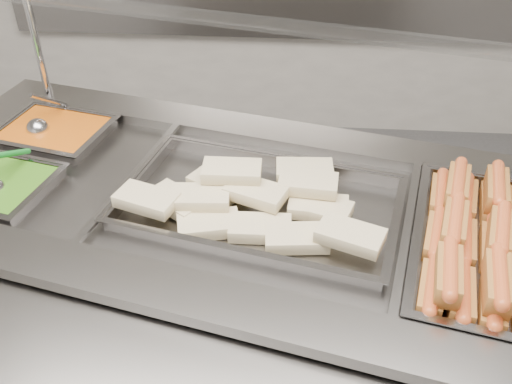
# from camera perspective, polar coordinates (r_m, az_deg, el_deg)

# --- Properties ---
(steam_counter) EXTENTS (2.07, 1.27, 0.92)m
(steam_counter) POSITION_cam_1_polar(r_m,az_deg,el_deg) (1.81, -1.57, -12.04)
(steam_counter) COLOR slate
(steam_counter) RESTS_ON ground
(tray_rail) EXTENTS (1.85, 0.78, 0.05)m
(tray_rail) POSITION_cam_1_polar(r_m,az_deg,el_deg) (1.20, -10.43, -16.75)
(tray_rail) COLOR gray
(tray_rail) RESTS_ON steam_counter
(sneeze_guard) EXTENTS (1.71, 0.68, 0.45)m
(sneeze_guard) POSITION_cam_1_polar(r_m,az_deg,el_deg) (1.51, 0.77, 16.05)
(sneeze_guard) COLOR silver
(sneeze_guard) RESTS_ON steam_counter
(pan_hotdogs) EXTENTS (0.47, 0.63, 0.10)m
(pan_hotdogs) POSITION_cam_1_polar(r_m,az_deg,el_deg) (1.49, 22.25, -6.15)
(pan_hotdogs) COLOR gray
(pan_hotdogs) RESTS_ON steam_counter
(pan_wraps) EXTENTS (0.77, 0.56, 0.07)m
(pan_wraps) POSITION_cam_1_polar(r_m,az_deg,el_deg) (1.50, 0.37, -1.61)
(pan_wraps) COLOR gray
(pan_wraps) RESTS_ON steam_counter
(pan_beans) EXTENTS (0.36, 0.31, 0.10)m
(pan_beans) POSITION_cam_1_polar(r_m,az_deg,el_deg) (1.91, -19.35, 4.87)
(pan_beans) COLOR gray
(pan_beans) RESTS_ON steam_counter
(hotdogs_in_buns) EXTENTS (0.42, 0.58, 0.12)m
(hotdogs_in_buns) POSITION_cam_1_polar(r_m,az_deg,el_deg) (1.46, 22.69, -4.66)
(hotdogs_in_buns) COLOR #93541E
(hotdogs_in_buns) RESTS_ON pan_hotdogs
(tortilla_wraps) EXTENTS (0.68, 0.38, 0.10)m
(tortilla_wraps) POSITION_cam_1_polar(r_m,az_deg,el_deg) (1.46, -0.21, -0.89)
(tortilla_wraps) COLOR tan
(tortilla_wraps) RESTS_ON pan_wraps
(ladle) EXTENTS (0.08, 0.19, 0.16)m
(ladle) POSITION_cam_1_polar(r_m,az_deg,el_deg) (1.90, -20.89, 6.04)
(ladle) COLOR #B5B4BA
(ladle) RESTS_ON pan_beans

